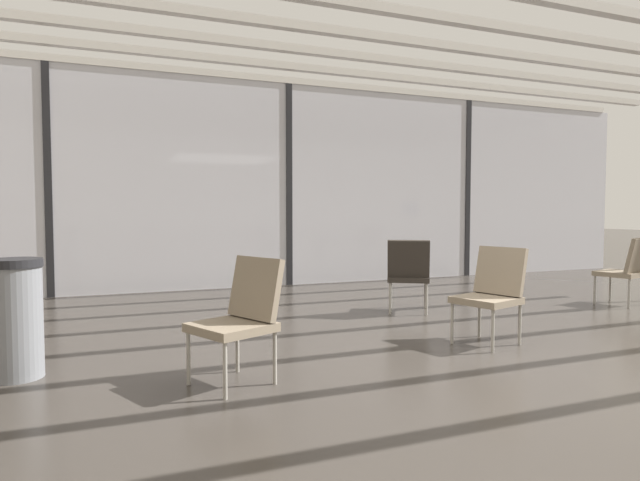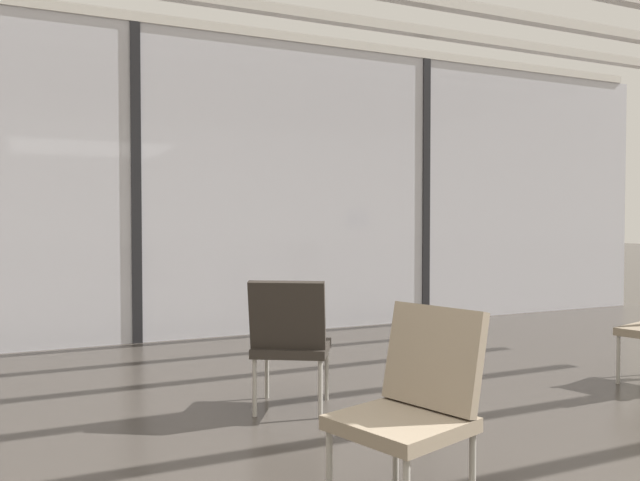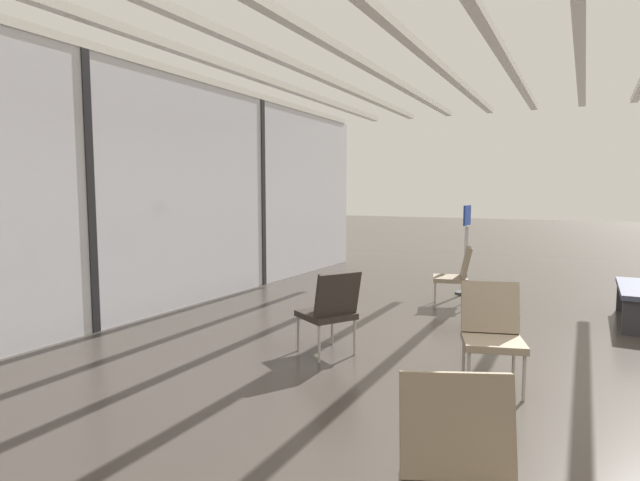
% 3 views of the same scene
% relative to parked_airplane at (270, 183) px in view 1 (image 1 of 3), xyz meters
% --- Properties ---
extents(ground_plane, '(60.00, 60.00, 0.00)m').
position_rel_parked_airplane_xyz_m(ground_plane, '(-1.02, -9.72, -1.89)').
color(ground_plane, '#38332D').
extents(glass_curtain_wall, '(14.00, 0.08, 3.25)m').
position_rel_parked_airplane_xyz_m(glass_curtain_wall, '(-1.02, -4.52, -0.27)').
color(glass_curtain_wall, silver).
rests_on(glass_curtain_wall, ground).
extents(window_mullion_0, '(0.10, 0.12, 3.25)m').
position_rel_parked_airplane_xyz_m(window_mullion_0, '(-4.52, -4.52, -0.27)').
color(window_mullion_0, black).
rests_on(window_mullion_0, ground).
extents(window_mullion_1, '(0.10, 0.12, 3.25)m').
position_rel_parked_airplane_xyz_m(window_mullion_1, '(-1.02, -4.52, -0.27)').
color(window_mullion_1, black).
rests_on(window_mullion_1, ground).
extents(window_mullion_2, '(0.10, 0.12, 3.25)m').
position_rel_parked_airplane_xyz_m(window_mullion_2, '(2.48, -4.52, -0.27)').
color(window_mullion_2, black).
rests_on(window_mullion_2, ground).
extents(ceiling_slats, '(13.72, 6.72, 0.10)m').
position_rel_parked_airplane_xyz_m(ceiling_slats, '(-1.02, -7.82, 1.41)').
color(ceiling_slats, beige).
rests_on(ceiling_slats, glass_curtain_wall).
extents(parked_airplane, '(13.02, 3.78, 3.78)m').
position_rel_parked_airplane_xyz_m(parked_airplane, '(0.00, 0.00, 0.00)').
color(parked_airplane, silver).
rests_on(parked_airplane, ground).
extents(lounge_chair_0, '(0.60, 0.63, 0.87)m').
position_rel_parked_airplane_xyz_m(lounge_chair_0, '(2.34, -8.00, -1.40)').
color(lounge_chair_0, '#7F705B').
rests_on(lounge_chair_0, ground).
extents(lounge_chair_1, '(0.68, 0.70, 0.87)m').
position_rel_parked_airplane_xyz_m(lounge_chair_1, '(-0.49, -7.39, -1.40)').
color(lounge_chair_1, '#28231E').
rests_on(lounge_chair_1, ground).
extents(lounge_chair_2, '(0.68, 0.65, 0.87)m').
position_rel_parked_airplane_xyz_m(lounge_chair_2, '(-2.93, -9.21, -1.40)').
color(lounge_chair_2, '#7F705B').
rests_on(lounge_chair_2, ground).
extents(lounge_chair_3, '(0.64, 0.61, 0.87)m').
position_rel_parked_airplane_xyz_m(lounge_chair_3, '(-0.55, -8.94, -1.40)').
color(lounge_chair_3, '#7F705B').
rests_on(lounge_chair_3, ground).
extents(trash_bin, '(0.38, 0.38, 0.86)m').
position_rel_parked_airplane_xyz_m(trash_bin, '(-4.41, -8.52, -1.46)').
color(trash_bin, slate).
rests_on(trash_bin, ground).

